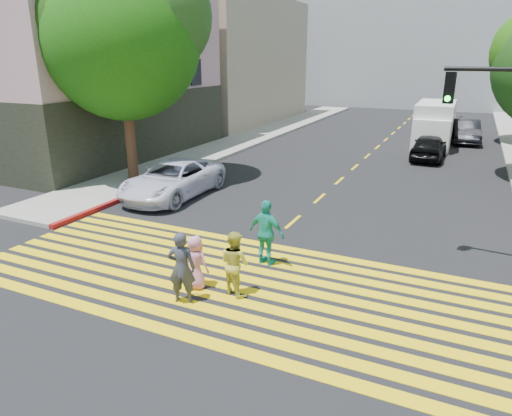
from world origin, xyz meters
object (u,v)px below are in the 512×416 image
Objects in this scene: white_sedan at (173,179)px; white_van at (434,126)px; pedestrian_extra at (267,233)px; pedestrian_man at (182,268)px; pedestrian_child at (196,262)px; pedestrian_woman at (235,263)px; silver_car at (447,121)px; dark_car_near at (429,147)px; tree_left at (123,32)px; dark_car_parked at (466,131)px.

white_sedan is 18.02m from white_van.
pedestrian_man is at bearing 80.41° from pedestrian_extra.
pedestrian_child is 0.23× the size of white_van.
silver_car is (2.96, 29.45, -0.05)m from pedestrian_woman.
pedestrian_woman is 0.31× the size of silver_car.
pedestrian_woman is at bearing -97.46° from white_van.
dark_car_near is 11.72m from silver_car.
white_van reaches higher than white_sedan.
pedestrian_woman reaches higher than pedestrian_child.
tree_left reaches higher than white_sedan.
dark_car_parked is (4.40, 24.31, -0.04)m from pedestrian_woman.
tree_left is 1.64× the size of white_van.
white_van is (8.45, 15.91, 0.57)m from white_sedan.
white_van is at bearing 51.81° from tree_left.
dark_car_parked is at bearing -91.17° from pedestrian_extra.
pedestrian_child is 18.26m from dark_car_near.
pedestrian_man is at bearing -45.74° from tree_left.
pedestrian_child is (7.92, -7.51, -5.65)m from tree_left.
white_sedan is at bearing -73.26° from pedestrian_man.
silver_car is (11.86, 22.09, -5.60)m from tree_left.
silver_car is 1.11× the size of dark_car_parked.
dark_car_near is 0.92× the size of dark_car_parked.
pedestrian_child is 0.33× the size of dark_car_near.
pedestrian_man is 0.30× the size of white_van.
tree_left is 2.28× the size of dark_car_near.
pedestrian_man is 0.41× the size of dark_car_near.
silver_car is at bearing -86.26° from pedestrian_extra.
white_van reaches higher than dark_car_parked.
silver_car reaches higher than white_sedan.
pedestrian_man is 30.55m from silver_car.
dark_car_parked reaches higher than white_sedan.
pedestrian_child is 0.74× the size of pedestrian_extra.
pedestrian_child is at bearing -43.49° from tree_left.
pedestrian_extra is 20.29m from white_van.
dark_car_parked is at bearing 51.90° from tree_left.
pedestrian_child is 0.27× the size of silver_car.
tree_left is 5.20× the size of pedestrian_extra.
tree_left is 11.84m from pedestrian_extra.
white_sedan is 21.01m from dark_car_parked.
pedestrian_extra is 0.44× the size of dark_car_near.
pedestrian_man is 1.27× the size of pedestrian_child.
pedestrian_man is at bearing -107.39° from dark_car_parked.
pedestrian_extra is at bearing -35.57° from white_sedan.
white_sedan is 1.24× the size of dark_car_near.
dark_car_parked is at bearing 60.54° from white_sedan.
white_van is at bearing -86.84° from dark_car_near.
white_van is at bearing -75.06° from pedestrian_woman.
silver_car is at bearing 86.06° from white_van.
dark_car_parked is (13.29, 16.95, -5.58)m from tree_left.
white_sedan is (-5.00, 6.86, -0.15)m from pedestrian_man.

